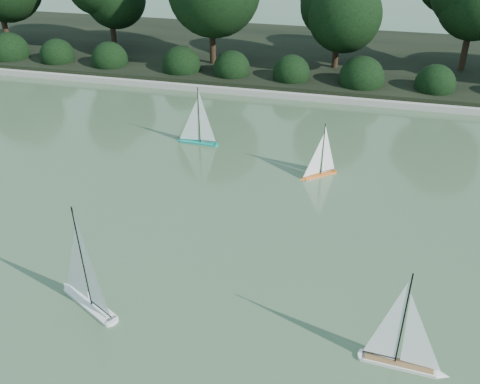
% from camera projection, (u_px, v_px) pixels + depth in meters
% --- Properties ---
extents(ground, '(80.00, 80.00, 0.00)m').
position_uv_depth(ground, '(200.00, 293.00, 8.29)').
color(ground, '#2C4127').
rests_on(ground, ground).
extents(pond_coping, '(40.00, 0.35, 0.18)m').
position_uv_depth(pond_coping, '(292.00, 95.00, 15.81)').
color(pond_coping, gray).
rests_on(pond_coping, ground).
extents(far_bank, '(40.00, 8.00, 0.30)m').
position_uv_depth(far_bank, '(310.00, 56.00, 19.15)').
color(far_bank, black).
rests_on(far_bank, ground).
extents(shrub_hedge, '(29.10, 1.10, 1.10)m').
position_uv_depth(shrub_hedge, '(297.00, 74.00, 16.39)').
color(shrub_hedge, black).
rests_on(shrub_hedge, ground).
extents(sailboat_white_a, '(1.29, 0.84, 1.89)m').
position_uv_depth(sailboat_white_a, '(84.00, 287.00, 7.97)').
color(sailboat_white_a, silver).
rests_on(sailboat_white_a, ground).
extents(sailboat_white_b, '(1.19, 0.27, 1.62)m').
position_uv_depth(sailboat_white_b, '(408.00, 353.00, 6.91)').
color(sailboat_white_b, silver).
rests_on(sailboat_white_b, ground).
extents(sailboat_orange, '(0.81, 0.69, 1.30)m').
position_uv_depth(sailboat_orange, '(317.00, 168.00, 11.51)').
color(sailboat_orange, orange).
rests_on(sailboat_orange, ground).
extents(sailboat_teal, '(1.12, 0.24, 1.53)m').
position_uv_depth(sailboat_teal, '(195.00, 134.00, 12.99)').
color(sailboat_teal, '#138875').
rests_on(sailboat_teal, ground).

